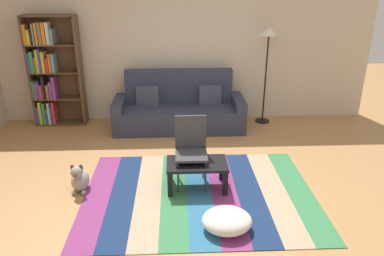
{
  "coord_description": "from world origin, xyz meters",
  "views": [
    {
      "loc": [
        -0.18,
        -4.19,
        2.52
      ],
      "look_at": [
        0.03,
        0.38,
        0.65
      ],
      "focal_mm": 34.69,
      "sensor_mm": 36.0,
      "label": 1
    }
  ],
  "objects": [
    {
      "name": "folding_chair",
      "position": [
        0.0,
        0.09,
        0.53
      ],
      "size": [
        0.4,
        0.4,
        0.9
      ],
      "rotation": [
        0.0,
        0.0,
        -0.71
      ],
      "color": "#38383D",
      "rests_on": "ground_plane"
    },
    {
      "name": "bookshelf",
      "position": [
        -2.39,
        2.3,
        0.96
      ],
      "size": [
        0.9,
        0.28,
        1.93
      ],
      "color": "brown",
      "rests_on": "ground_plane"
    },
    {
      "name": "coffee_table",
      "position": [
        0.07,
        -0.07,
        0.3
      ],
      "size": [
        0.76,
        0.45,
        0.36
      ],
      "color": "black",
      "rests_on": "rug"
    },
    {
      "name": "rug",
      "position": [
        0.09,
        -0.22,
        0.0
      ],
      "size": [
        2.84,
        2.13,
        0.01
      ],
      "color": "#843370",
      "rests_on": "ground_plane"
    },
    {
      "name": "back_wall",
      "position": [
        0.0,
        2.55,
        1.35
      ],
      "size": [
        6.8,
        0.1,
        2.7
      ],
      "primitive_type": "cube",
      "color": "beige",
      "rests_on": "ground_plane"
    },
    {
      "name": "couch",
      "position": [
        -0.13,
        2.02,
        0.34
      ],
      "size": [
        2.26,
        0.8,
        1.0
      ],
      "color": "#2D3347",
      "rests_on": "ground_plane"
    },
    {
      "name": "ground_plane",
      "position": [
        0.0,
        0.0,
        0.0
      ],
      "size": [
        14.0,
        14.0,
        0.0
      ],
      "primitive_type": "plane",
      "color": "#B27F4C"
    },
    {
      "name": "dog",
      "position": [
        -1.41,
        -0.06,
        0.16
      ],
      "size": [
        0.22,
        0.35,
        0.4
      ],
      "color": "#9E998E",
      "rests_on": "ground_plane"
    },
    {
      "name": "pouf",
      "position": [
        0.34,
        -0.94,
        0.12
      ],
      "size": [
        0.53,
        0.47,
        0.22
      ],
      "primitive_type": "ellipsoid",
      "color": "white",
      "rests_on": "rug"
    },
    {
      "name": "tv_remote",
      "position": [
        0.03,
        -0.15,
        0.38
      ],
      "size": [
        0.09,
        0.16,
        0.02
      ],
      "primitive_type": "cube",
      "rotation": [
        0.0,
        0.0,
        0.34
      ],
      "color": "black",
      "rests_on": "coffee_table"
    },
    {
      "name": "standing_lamp",
      "position": [
        1.43,
        2.23,
        1.44
      ],
      "size": [
        0.32,
        0.32,
        1.73
      ],
      "color": "black",
      "rests_on": "ground_plane"
    }
  ]
}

